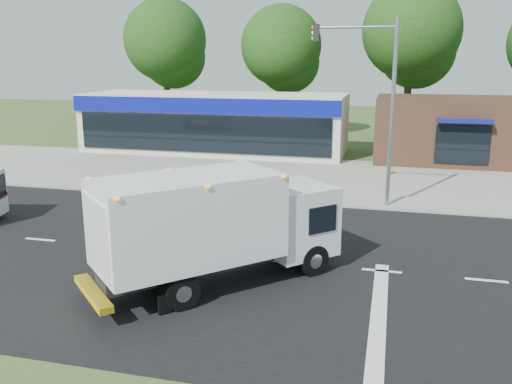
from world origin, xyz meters
TOP-DOWN VIEW (x-y plane):
  - ground at (0.00, 0.00)m, footprint 120.00×120.00m
  - road_asphalt at (0.00, 0.00)m, footprint 60.00×14.00m
  - sidewalk at (0.00, 8.20)m, footprint 60.00×2.40m
  - parking_apron at (0.00, 14.00)m, footprint 60.00×9.00m
  - lane_markings at (1.35, -1.35)m, footprint 55.20×7.00m
  - ems_box_truck at (-1.63, -2.15)m, footprint 6.80×6.92m
  - emergency_worker at (-4.94, -1.34)m, footprint 0.75×0.70m
  - retail_strip_mall at (-9.00, 19.93)m, footprint 18.00×6.20m
  - brown_storefront at (7.00, 19.98)m, footprint 10.00×6.70m
  - traffic_signal_pole at (2.35, 7.60)m, footprint 3.51×0.25m
  - background_trees at (-0.85, 28.16)m, footprint 36.77×7.39m

SIDE VIEW (x-z plane):
  - ground at x=0.00m, z-range 0.00..0.00m
  - road_asphalt at x=0.00m, z-range -0.01..0.01m
  - parking_apron at x=0.00m, z-range 0.00..0.02m
  - lane_markings at x=1.35m, z-range 0.01..0.02m
  - sidewalk at x=0.00m, z-range 0.00..0.12m
  - emergency_worker at x=-4.94m, z-range -0.02..1.82m
  - ems_box_truck at x=-1.63m, z-range 0.25..3.54m
  - brown_storefront at x=7.00m, z-range 0.00..4.00m
  - retail_strip_mall at x=-9.00m, z-range 0.01..4.01m
  - traffic_signal_pole at x=2.35m, z-range 0.92..8.92m
  - background_trees at x=-0.85m, z-range 1.33..13.43m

